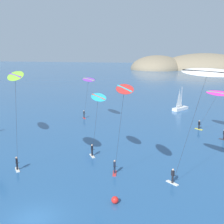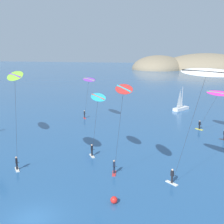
% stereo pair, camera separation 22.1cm
% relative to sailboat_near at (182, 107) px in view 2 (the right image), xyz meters
% --- Properties ---
extents(ground_plane, '(600.00, 600.00, 0.00)m').
position_rel_sailboat_near_xyz_m(ground_plane, '(-12.76, -49.32, -0.64)').
color(ground_plane, '#285689').
extents(headland_island, '(88.87, 59.07, 23.77)m').
position_rel_sailboat_near_xyz_m(headland_island, '(6.46, 154.19, -0.64)').
color(headland_island, '#84755B').
rests_on(headland_island, ground).
extents(sailboat_near, '(4.19, 5.43, 5.70)m').
position_rel_sailboat_near_xyz_m(sailboat_near, '(0.00, 0.00, 0.00)').
color(sailboat_near, white).
rests_on(sailboat_near, ground).
extents(kitesurfer_white, '(5.97, 5.45, 12.70)m').
position_rel_sailboat_near_xyz_m(kitesurfer_white, '(1.15, -41.99, 10.75)').
color(kitesurfer_white, silver).
rests_on(kitesurfer_white, ground).
extents(kitesurfer_lime, '(4.74, 4.90, 12.14)m').
position_rel_sailboat_near_xyz_m(kitesurfer_lime, '(-18.03, -42.20, 10.16)').
color(kitesurfer_lime, silver).
rests_on(kitesurfer_lime, ground).
extents(kitesurfer_red, '(3.67, 6.58, 11.01)m').
position_rel_sailboat_near_xyz_m(kitesurfer_red, '(-6.41, -41.88, 9.03)').
color(kitesurfer_red, red).
rests_on(kitesurfer_red, ground).
extents(kitesurfer_magenta, '(5.42, 5.46, 7.61)m').
position_rel_sailboat_near_xyz_m(kitesurfer_magenta, '(5.31, -19.32, 6.04)').
color(kitesurfer_magenta, yellow).
rests_on(kitesurfer_magenta, ground).
extents(kitesurfer_cyan, '(3.95, 5.04, 9.07)m').
position_rel_sailboat_near_xyz_m(kitesurfer_cyan, '(-10.75, -36.00, 7.18)').
color(kitesurfer_cyan, silver).
rests_on(kitesurfer_cyan, ground).
extents(kitesurfer_purple, '(4.85, 5.88, 8.90)m').
position_rel_sailboat_near_xyz_m(kitesurfer_purple, '(-18.48, -15.68, 7.35)').
color(kitesurfer_purple, red).
rests_on(kitesurfer_purple, ground).
extents(marker_buoy, '(0.70, 0.70, 0.70)m').
position_rel_sailboat_near_xyz_m(marker_buoy, '(-6.49, -45.22, -0.29)').
color(marker_buoy, red).
rests_on(marker_buoy, ground).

